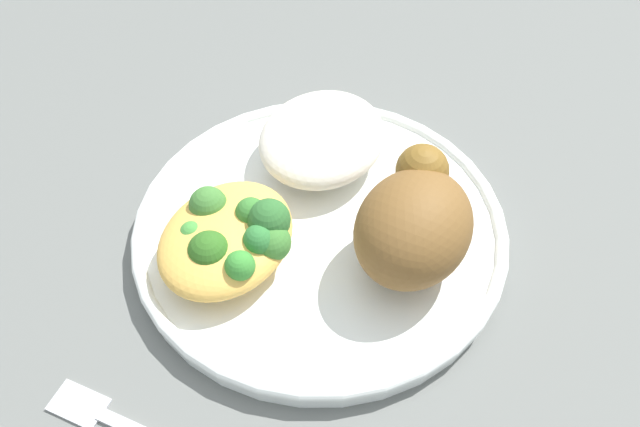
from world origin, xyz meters
TOP-DOWN VIEW (x-y plane):
  - ground_plane at (0.00, 0.00)m, footprint 2.00×2.00m
  - plate at (0.00, 0.00)m, footprint 0.27×0.27m
  - roasted_chicken at (0.00, -0.07)m, footprint 0.10×0.07m
  - rice_pile at (0.06, 0.03)m, footprint 0.11×0.09m
  - mac_cheese_with_broccoli at (-0.05, 0.04)m, footprint 0.10×0.09m

SIDE VIEW (x-z plane):
  - ground_plane at x=0.00m, z-range 0.00..0.00m
  - plate at x=0.00m, z-range 0.00..0.02m
  - rice_pile at x=0.06m, z-range 0.02..0.05m
  - mac_cheese_with_broccoli at x=-0.05m, z-range 0.02..0.06m
  - roasted_chicken at x=0.00m, z-range 0.02..0.09m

